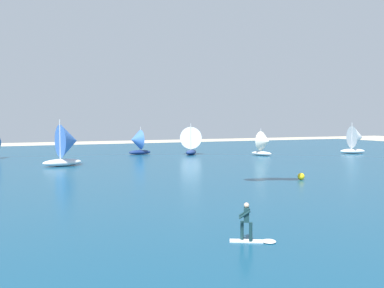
# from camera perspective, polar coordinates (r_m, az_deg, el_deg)

# --- Properties ---
(ocean) EXTENTS (160.00, 90.00, 0.10)m
(ocean) POSITION_cam_1_polar(r_m,az_deg,el_deg) (49.45, -15.77, -3.02)
(ocean) COLOR navy
(ocean) RESTS_ON ground
(kitesurfer) EXTENTS (1.97, 1.47, 1.67)m
(kitesurfer) POSITION_cam_1_polar(r_m,az_deg,el_deg) (18.92, 7.72, -10.80)
(kitesurfer) COLOR white
(kitesurfer) RESTS_ON ocean
(sailboat_center_horizon) EXTENTS (4.23, 3.72, 4.76)m
(sailboat_center_horizon) POSITION_cam_1_polar(r_m,az_deg,el_deg) (71.66, 20.70, 0.56)
(sailboat_center_horizon) COLOR white
(sailboat_center_horizon) RESTS_ON ocean
(sailboat_leading) EXTENTS (3.59, 3.06, 4.15)m
(sailboat_leading) POSITION_cam_1_polar(r_m,az_deg,el_deg) (65.84, -7.26, 0.28)
(sailboat_leading) COLOR navy
(sailboat_leading) RESTS_ON ocean
(sailboat_far_left) EXTENTS (3.15, 3.51, 3.96)m
(sailboat_far_left) POSITION_cam_1_polar(r_m,az_deg,el_deg) (63.84, 9.45, 0.10)
(sailboat_far_left) COLOR white
(sailboat_far_left) RESTS_ON ocean
(sailboat_outermost) EXTENTS (4.63, 4.02, 5.24)m
(sailboat_outermost) POSITION_cam_1_polar(r_m,az_deg,el_deg) (50.89, -15.98, -0.08)
(sailboat_outermost) COLOR white
(sailboat_outermost) RESTS_ON ocean
(sailboat_mid_left) EXTENTS (3.94, 4.20, 4.67)m
(sailboat_mid_left) POSITION_cam_1_polar(r_m,az_deg,el_deg) (65.50, -0.03, 0.50)
(sailboat_mid_left) COLOR navy
(sailboat_mid_left) RESTS_ON ocean
(marker_buoy) EXTENTS (0.60, 0.60, 0.60)m
(marker_buoy) POSITION_cam_1_polar(r_m,az_deg,el_deg) (38.82, 14.08, -4.13)
(marker_buoy) COLOR yellow
(marker_buoy) RESTS_ON ocean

